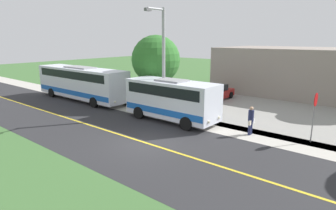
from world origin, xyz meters
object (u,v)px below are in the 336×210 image
object	(u,v)px
transit_bus_rear	(81,82)
stop_sign	(315,109)
tree_curbside	(156,60)
commercial_building	(321,72)
street_light_pole	(163,59)
parked_car_near	(216,93)
shuttle_bus_front	(172,98)
pedestrian_with_bags	(251,120)

from	to	relation	value
transit_bus_rear	stop_sign	size ratio (longest dim) A/B	3.94
tree_curbside	commercial_building	distance (m)	17.38
street_light_pole	tree_curbside	xyz separation A→B (m)	(-2.52, -2.91, -0.36)
parked_car_near	commercial_building	xyz separation A→B (m)	(-8.56, 7.28, 1.73)
shuttle_bus_front	stop_sign	bearing A→B (deg)	100.28
transit_bus_rear	shuttle_bus_front	bearing A→B (deg)	89.95
pedestrian_with_bags	stop_sign	xyz separation A→B (m)	(-0.96, 3.25, 1.00)
pedestrian_with_bags	street_light_pole	distance (m)	7.67
shuttle_bus_front	parked_car_near	size ratio (longest dim) A/B	1.59
parked_car_near	tree_curbside	distance (m)	7.00
shuttle_bus_front	pedestrian_with_bags	xyz separation A→B (m)	(-0.67, 5.69, -0.68)
shuttle_bus_front	tree_curbside	distance (m)	5.54
street_light_pole	transit_bus_rear	bearing A→B (deg)	-87.76
stop_sign	parked_car_near	bearing A→B (deg)	-123.66
transit_bus_rear	tree_curbside	bearing A→B (deg)	112.54
commercial_building	transit_bus_rear	bearing A→B (deg)	-45.48
shuttle_bus_front	street_light_pole	size ratio (longest dim) A/B	0.89
street_light_pole	commercial_building	world-z (taller)	street_light_pole
transit_bus_rear	stop_sign	xyz separation A→B (m)	(-1.61, 20.04, 0.21)
transit_bus_rear	street_light_pole	distance (m)	10.27
parked_car_near	tree_curbside	world-z (taller)	tree_curbside
stop_sign	street_light_pole	size ratio (longest dim) A/B	0.36
parked_car_near	tree_curbside	size ratio (longest dim) A/B	0.73
shuttle_bus_front	pedestrian_with_bags	size ratio (longest dim) A/B	3.96
shuttle_bus_front	pedestrian_with_bags	distance (m)	5.77
shuttle_bus_front	street_light_pole	distance (m)	2.99
transit_bus_rear	parked_car_near	xyz separation A→B (m)	(-8.35, 9.92, -1.07)
pedestrian_with_bags	stop_sign	distance (m)	3.53
pedestrian_with_bags	tree_curbside	size ratio (longest dim) A/B	0.29
shuttle_bus_front	parked_car_near	world-z (taller)	shuttle_bus_front
transit_bus_rear	tree_curbside	world-z (taller)	tree_curbside
stop_sign	pedestrian_with_bags	bearing A→B (deg)	-73.60
pedestrian_with_bags	street_light_pole	size ratio (longest dim) A/B	0.23
transit_bus_rear	pedestrian_with_bags	distance (m)	16.82
pedestrian_with_bags	stop_sign	world-z (taller)	stop_sign
pedestrian_with_bags	tree_curbside	bearing A→B (deg)	-103.01
pedestrian_with_bags	parked_car_near	xyz separation A→B (m)	(-7.69, -6.87, -0.28)
pedestrian_with_bags	commercial_building	size ratio (longest dim) A/B	0.09
stop_sign	tree_curbside	distance (m)	13.24
transit_bus_rear	street_light_pole	bearing A→B (deg)	92.24
commercial_building	street_light_pole	bearing A→B (deg)	-23.76
tree_curbside	shuttle_bus_front	bearing A→B (deg)	54.35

